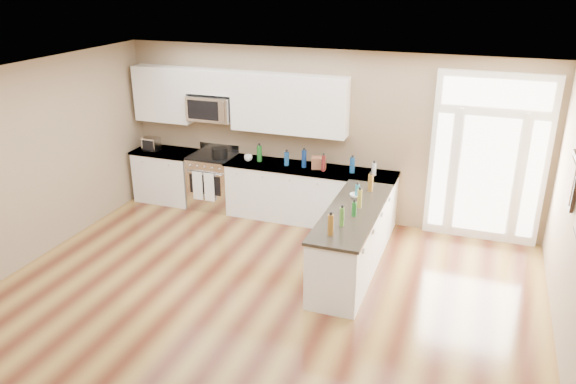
% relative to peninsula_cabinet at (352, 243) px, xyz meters
% --- Properties ---
extents(ground, '(8.00, 8.00, 0.00)m').
position_rel_peninsula_cabinet_xyz_m(ground, '(-0.93, -2.24, -0.43)').
color(ground, '#512616').
extents(room_shell, '(8.00, 8.00, 8.00)m').
position_rel_peninsula_cabinet_xyz_m(room_shell, '(-0.93, -2.24, 1.27)').
color(room_shell, '#8C7558').
rests_on(room_shell, ground).
extents(back_cabinet_left, '(1.10, 0.66, 0.94)m').
position_rel_peninsula_cabinet_xyz_m(back_cabinet_left, '(-3.80, 1.45, 0.00)').
color(back_cabinet_left, white).
rests_on(back_cabinet_left, ground).
extents(back_cabinet_right, '(2.85, 0.66, 0.94)m').
position_rel_peninsula_cabinet_xyz_m(back_cabinet_right, '(-1.08, 1.45, 0.00)').
color(back_cabinet_right, white).
rests_on(back_cabinet_right, ground).
extents(peninsula_cabinet, '(0.69, 2.32, 0.94)m').
position_rel_peninsula_cabinet_xyz_m(peninsula_cabinet, '(0.00, 0.00, 0.00)').
color(peninsula_cabinet, white).
rests_on(peninsula_cabinet, ground).
extents(upper_cabinet_left, '(1.04, 0.33, 0.95)m').
position_rel_peninsula_cabinet_xyz_m(upper_cabinet_left, '(-3.81, 1.59, 1.49)').
color(upper_cabinet_left, white).
rests_on(upper_cabinet_left, room_shell).
extents(upper_cabinet_right, '(1.94, 0.33, 0.95)m').
position_rel_peninsula_cabinet_xyz_m(upper_cabinet_right, '(-1.50, 1.59, 1.49)').
color(upper_cabinet_right, white).
rests_on(upper_cabinet_right, room_shell).
extents(upper_cabinet_short, '(0.82, 0.33, 0.40)m').
position_rel_peninsula_cabinet_xyz_m(upper_cabinet_short, '(-2.88, 1.59, 1.77)').
color(upper_cabinet_short, white).
rests_on(upper_cabinet_short, room_shell).
extents(microwave, '(0.78, 0.41, 0.42)m').
position_rel_peninsula_cabinet_xyz_m(microwave, '(-2.88, 1.56, 1.33)').
color(microwave, silver).
rests_on(microwave, room_shell).
extents(entry_door, '(1.70, 0.10, 2.60)m').
position_rel_peninsula_cabinet_xyz_m(entry_door, '(1.62, 1.71, 0.87)').
color(entry_door, white).
rests_on(entry_door, ground).
extents(wall_art_near, '(0.05, 0.58, 0.58)m').
position_rel_peninsula_cabinet_xyz_m(wall_art_near, '(2.54, -0.04, 1.27)').
color(wall_art_near, black).
rests_on(wall_art_near, room_shell).
extents(kitchen_range, '(0.76, 0.68, 1.08)m').
position_rel_peninsula_cabinet_xyz_m(kitchen_range, '(-2.85, 1.45, 0.05)').
color(kitchen_range, silver).
rests_on(kitchen_range, ground).
extents(stockpot, '(0.31, 0.31, 0.20)m').
position_rel_peninsula_cabinet_xyz_m(stockpot, '(-2.66, 1.36, 0.61)').
color(stockpot, black).
rests_on(stockpot, kitchen_range).
extents(toaster_oven, '(0.29, 0.23, 0.24)m').
position_rel_peninsula_cabinet_xyz_m(toaster_oven, '(-4.01, 1.38, 0.62)').
color(toaster_oven, silver).
rests_on(toaster_oven, back_cabinet_left).
extents(cardboard_box, '(0.27, 0.22, 0.19)m').
position_rel_peninsula_cabinet_xyz_m(cardboard_box, '(-0.93, 1.46, 0.60)').
color(cardboard_box, brown).
rests_on(cardboard_box, back_cabinet_right).
extents(bowl_left, '(0.26, 0.26, 0.05)m').
position_rel_peninsula_cabinet_xyz_m(bowl_left, '(-4.07, 1.55, 0.53)').
color(bowl_left, white).
rests_on(bowl_left, back_cabinet_left).
extents(bowl_peninsula, '(0.17, 0.17, 0.05)m').
position_rel_peninsula_cabinet_xyz_m(bowl_peninsula, '(-0.08, 0.44, 0.53)').
color(bowl_peninsula, white).
rests_on(bowl_peninsula, peninsula_cabinet).
extents(cup_counter, '(0.17, 0.17, 0.11)m').
position_rel_peninsula_cabinet_xyz_m(cup_counter, '(-2.16, 1.42, 0.56)').
color(cup_counter, white).
rests_on(cup_counter, back_cabinet_right).
extents(counter_bottles, '(2.12, 2.39, 0.29)m').
position_rel_peninsula_cabinet_xyz_m(counter_bottles, '(-0.60, 0.78, 0.63)').
color(counter_bottles, '#19591E').
rests_on(counter_bottles, back_cabinet_right).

